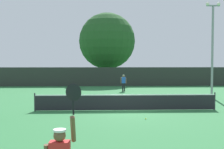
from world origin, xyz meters
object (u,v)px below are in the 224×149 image
player_receiving (124,81)px  parked_car_near (152,76)px  light_pole (213,43)px  tennis_ball (146,119)px  large_tree (107,41)px

player_receiving → parked_car_near: (5.48, 14.49, -0.23)m
player_receiving → parked_car_near: size_ratio=0.39×
light_pole → parked_car_near: 19.95m
player_receiving → parked_car_near: parked_car_near is taller
player_receiving → parked_car_near: bearing=-110.7°
tennis_ball → light_pole: (6.75, 8.22, 4.38)m
player_receiving → tennis_ball: bearing=90.2°
tennis_ball → parked_car_near: parked_car_near is taller
light_pole → large_tree: 18.93m
light_pole → parked_car_near: (-1.31, 19.58, -3.63)m
tennis_ball → light_pole: size_ratio=0.01×
tennis_ball → light_pole: light_pole is taller
large_tree → tennis_ball: bearing=-86.8°
light_pole → large_tree: size_ratio=0.78×
tennis_ball → large_tree: (-1.41, 25.24, 5.87)m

